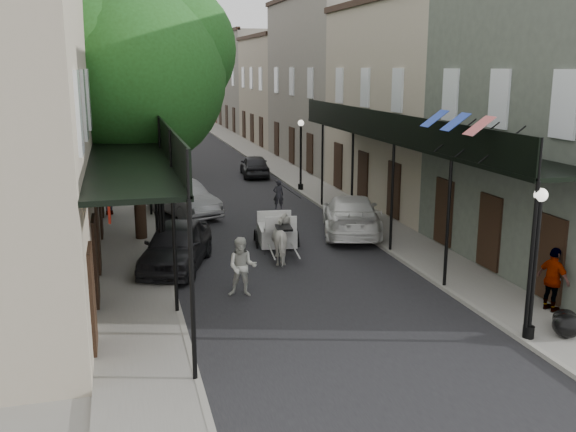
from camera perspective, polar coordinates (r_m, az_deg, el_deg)
ground at (r=16.81m, az=4.77°, el=-9.89°), size 140.00×140.00×0.00m
road at (r=35.55m, az=-6.14°, el=2.44°), size 8.00×90.00×0.01m
sidewalk_left at (r=35.14m, az=-14.22°, el=2.08°), size 2.20×90.00×0.12m
sidewalk_right at (r=36.62m, az=1.62°, el=2.92°), size 2.20×90.00×0.12m
building_row_left at (r=44.67m, az=-19.56°, el=10.73°), size 5.00×80.00×10.50m
building_row_right at (r=46.67m, az=2.41°, el=11.53°), size 5.00×80.00×10.50m
gallery_left at (r=21.66m, az=-13.57°, el=6.13°), size 2.20×18.05×4.88m
gallery_right at (r=23.90m, az=10.19°, el=6.91°), size 2.20×18.05×4.88m
tree_near at (r=24.73m, az=-12.71°, el=12.66°), size 7.31×6.80×9.63m
tree_far at (r=38.73m, az=-13.70°, el=11.72°), size 6.45×6.00×8.61m
lamppost_right_near at (r=16.31m, az=21.09°, el=-3.83°), size 0.32×0.32×3.71m
lamppost_left at (r=21.05m, az=-11.33°, el=0.51°), size 0.32×0.32×3.71m
lamppost_right_far at (r=34.16m, az=1.14°, el=5.56°), size 0.32×0.32×3.71m
horse at (r=22.00m, az=-0.33°, el=-2.11°), size 1.05×1.92×1.55m
carriage at (r=24.26m, az=-1.11°, el=-0.10°), size 1.76×2.42×2.59m
pedestrian_walking at (r=18.72m, az=-4.09°, el=-4.54°), size 1.02×0.90×1.77m
pedestrian_sidewalk_left at (r=29.55m, az=-15.66°, el=1.79°), size 1.16×0.71×1.74m
pedestrian_sidewalk_right at (r=18.66m, az=22.52°, el=-5.24°), size 0.62×1.10×1.76m
car_left_near at (r=21.63m, az=-9.90°, el=-2.58°), size 3.18×4.89×1.55m
car_left_mid at (r=29.24m, az=-9.37°, el=1.54°), size 3.25×4.93×1.54m
car_left_far at (r=44.87m, az=-11.44°, el=5.28°), size 3.25×4.84×1.23m
car_right_near at (r=25.82m, az=5.61°, el=0.14°), size 3.64×5.79×1.56m
car_right_far at (r=39.26m, az=-2.98°, el=4.50°), size 1.99×4.07×1.34m
trash_bags at (r=17.43m, az=23.52°, el=-8.71°), size 0.96×1.11×0.60m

